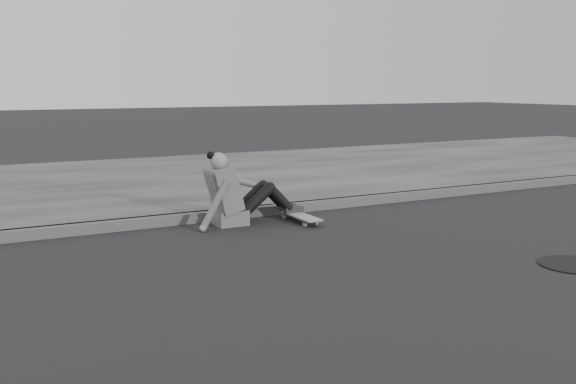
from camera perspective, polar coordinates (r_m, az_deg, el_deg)
name	(u,v)px	position (r m, az deg, el deg)	size (l,w,h in m)	color
ground	(423,259)	(6.22, 11.95, -5.88)	(80.00, 80.00, 0.00)	black
curb	(294,207)	(8.30, 0.58, -1.37)	(24.00, 0.16, 0.12)	#4A4A4A
sidewalk	(211,178)	(11.02, -6.88, 1.28)	(24.00, 6.00, 0.12)	#3E3E3E
manhole	(574,265)	(6.45, 24.08, -5.92)	(0.63, 0.63, 0.01)	black
skateboard	(300,216)	(7.71, 1.05, -2.15)	(0.20, 0.78, 0.09)	gray
seated_woman	(235,194)	(7.56, -4.74, -0.18)	(1.38, 0.46, 0.88)	#59595C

